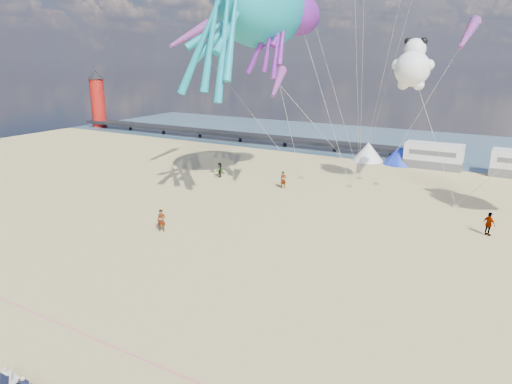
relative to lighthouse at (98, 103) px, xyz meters
name	(u,v)px	position (x,y,z in m)	size (l,w,h in m)	color
ground	(187,301)	(56.00, -44.00, -4.50)	(120.00, 120.00, 0.00)	#D9C27D
water	(409,144)	(56.00, 11.00, -4.48)	(120.00, 120.00, 0.00)	#3B5B71
pier	(219,133)	(28.00, 0.00, -3.50)	(60.00, 3.00, 0.50)	black
lighthouse	(98,103)	(0.00, 0.00, 0.00)	(2.60, 2.60, 9.00)	#A5140F
motorhome_0	(433,156)	(62.00, -4.00, -3.00)	(6.60, 2.50, 3.00)	silver
tent_white	(368,152)	(54.00, -4.00, -3.30)	(4.00, 4.00, 2.40)	white
tent_blue	(400,155)	(58.00, -4.00, -3.30)	(4.00, 4.00, 2.40)	#1933CC
rope_line	(119,349)	(56.00, -49.00, -4.48)	(0.03, 0.03, 34.00)	#F2338C
standing_person	(161,221)	(47.73, -36.61, -3.63)	(0.63, 0.42, 1.73)	tan
beachgoer_3	(489,224)	(69.53, -25.00, -3.59)	(1.17, 0.67, 1.82)	#7F6659
beachgoer_4	(220,170)	(42.16, -20.59, -3.67)	(0.97, 0.40, 1.65)	#7F6659
beachgoer_5	(283,180)	(50.37, -21.12, -3.63)	(1.62, 0.52, 1.75)	#7F6659
sandbag_a	(301,178)	(50.32, -16.70, -4.39)	(0.50, 0.35, 0.22)	gray
sandbag_b	(350,186)	(56.16, -17.33, -4.39)	(0.50, 0.35, 0.22)	gray
sandbag_c	(456,206)	(66.55, -18.94, -4.39)	(0.50, 0.35, 0.22)	gray
sandbag_d	(377,184)	(58.31, -15.03, -4.39)	(0.50, 0.35, 0.22)	gray
sandbag_e	(360,178)	(56.05, -13.68, -4.39)	(0.50, 0.35, 0.22)	gray
kite_octopus_teal	(261,6)	(48.60, -22.63, 12.82)	(5.25, 12.25, 14.00)	teal
kite_octopus_purple	(299,15)	(50.63, -18.98, 12.26)	(3.75, 8.76, 10.01)	#6A1A87
kite_panda	(412,69)	(61.22, -16.81, 7.37)	(3.91, 3.68, 5.52)	white
windsock_left	(190,35)	(39.59, -21.64, 10.65)	(1.10, 7.24, 7.24)	red
windsock_mid	(468,34)	(65.46, -15.75, 10.37)	(1.00, 5.66, 5.66)	red
windsock_right	(278,82)	(51.22, -24.28, 6.22)	(0.90, 4.33, 4.33)	red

